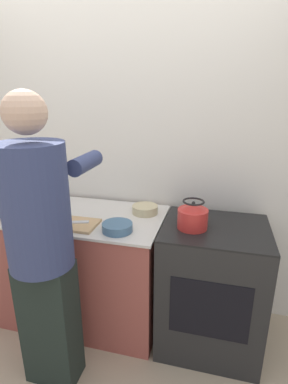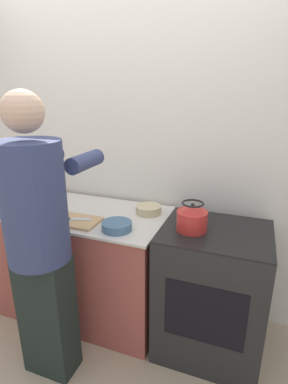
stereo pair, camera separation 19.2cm
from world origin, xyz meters
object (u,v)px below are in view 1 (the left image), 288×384
object	(u,v)px
cutting_board	(72,224)
canister_jar	(27,191)
person	(42,242)
kettle	(193,217)
oven	(211,287)
bowl_prep	(117,227)
knife	(70,222)

from	to	relation	value
cutting_board	canister_jar	xyz separation A→B (m)	(-0.58, 0.35, 0.08)
canister_jar	person	bearing A→B (deg)	-50.60
cutting_board	kettle	distance (m)	0.82
oven	canister_jar	bearing A→B (deg)	172.37
oven	canister_jar	world-z (taller)	canister_jar
oven	person	bearing A→B (deg)	-150.50
person	kettle	world-z (taller)	person
kettle	cutting_board	bearing A→B (deg)	-173.38
cutting_board	kettle	bearing A→B (deg)	6.62
kettle	person	bearing A→B (deg)	-148.80
bowl_prep	canister_jar	size ratio (longest dim) A/B	1.17
oven	kettle	size ratio (longest dim) A/B	4.76
bowl_prep	oven	bearing A→B (deg)	14.31
cutting_board	knife	xyz separation A→B (m)	(-0.01, -0.00, 0.01)
oven	bowl_prep	bearing A→B (deg)	-165.69
oven	canister_jar	size ratio (longest dim) A/B	5.39
person	cutting_board	size ratio (longest dim) A/B	4.98
kettle	oven	bearing A→B (deg)	19.56
kettle	knife	bearing A→B (deg)	-173.15
canister_jar	bowl_prep	bearing A→B (deg)	-21.69
cutting_board	bowl_prep	world-z (taller)	bowl_prep
cutting_board	bowl_prep	size ratio (longest dim) A/B	1.79
oven	knife	xyz separation A→B (m)	(-0.96, -0.15, 0.45)
oven	knife	world-z (taller)	oven
kettle	canister_jar	bearing A→B (deg)	169.44
cutting_board	knife	world-z (taller)	knife
kettle	bowl_prep	distance (m)	0.49
oven	knife	size ratio (longest dim) A/B	3.93
oven	knife	distance (m)	1.07
cutting_board	canister_jar	world-z (taller)	canister_jar
cutting_board	knife	bearing A→B (deg)	-142.84
person	kettle	xyz separation A→B (m)	(0.78, 0.48, 0.04)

